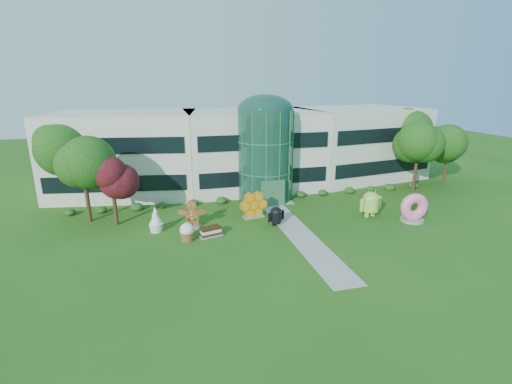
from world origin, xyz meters
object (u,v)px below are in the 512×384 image
object	(u,v)px
android_black	(276,215)
android_green	(371,202)
donut	(413,207)
gingerbread	(192,214)

from	to	relation	value
android_black	android_green	bearing A→B (deg)	-14.38
android_green	android_black	xyz separation A→B (m)	(-9.60, 0.11, -0.46)
android_green	donut	bearing A→B (deg)	-44.19
donut	gingerbread	world-z (taller)	donut
android_green	donut	world-z (taller)	android_green
android_green	gingerbread	bearing A→B (deg)	165.68
android_green	gingerbread	world-z (taller)	android_green
donut	android_black	bearing A→B (deg)	177.40
donut	gingerbread	bearing A→B (deg)	177.35
android_black	donut	xyz separation A→B (m)	(12.75, -2.31, 0.39)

